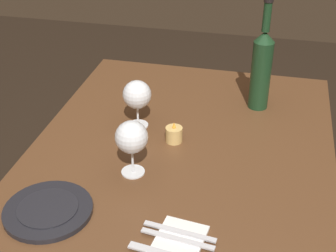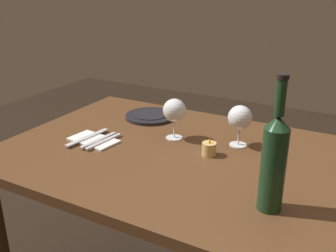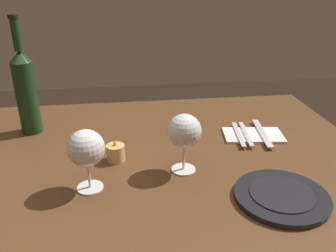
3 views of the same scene
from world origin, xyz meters
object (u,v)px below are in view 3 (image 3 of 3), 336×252
object	(u,v)px
wine_glass_right	(86,149)
fork_outer	(239,134)
fork_inner	(246,134)
table_knife	(262,133)
wine_bottle	(26,90)
folded_napkin	(253,135)
wine_glass_left	(184,132)
votive_candle	(116,153)
dinner_plate	(282,196)

from	to	relation	value
wine_glass_right	fork_outer	size ratio (longest dim) A/B	0.88
fork_inner	table_knife	xyz separation A→B (m)	(0.06, 0.00, 0.00)
wine_bottle	folded_napkin	bearing A→B (deg)	-10.50
wine_glass_left	wine_glass_right	xyz separation A→B (m)	(-0.25, -0.06, -0.00)
folded_napkin	table_knife	size ratio (longest dim) A/B	0.96
votive_candle	folded_napkin	bearing A→B (deg)	12.72
fork_inner	folded_napkin	bearing A→B (deg)	0.00
wine_glass_left	votive_candle	distance (m)	0.22
folded_napkin	fork_outer	size ratio (longest dim) A/B	1.12
wine_glass_right	folded_napkin	xyz separation A→B (m)	(0.51, 0.23, -0.11)
wine_glass_left	folded_napkin	size ratio (longest dim) A/B	0.81
wine_bottle	dinner_plate	distance (m)	0.83
fork_outer	dinner_plate	bearing A→B (deg)	-90.63
votive_candle	dinner_plate	world-z (taller)	votive_candle
wine_glass_left	folded_napkin	xyz separation A→B (m)	(0.26, 0.18, -0.11)
wine_glass_right	fork_inner	xyz separation A→B (m)	(0.48, 0.23, -0.10)
dinner_plate	table_knife	size ratio (longest dim) A/B	1.06
wine_glass_left	wine_glass_right	world-z (taller)	wine_glass_left
votive_candle	wine_glass_right	bearing A→B (deg)	-115.59
wine_glass_left	fork_outer	distance (m)	0.30
wine_bottle	table_knife	bearing A→B (deg)	-10.09
table_knife	dinner_plate	bearing A→B (deg)	-103.92
wine_glass_left	fork_outer	xyz separation A→B (m)	(0.21, 0.18, -0.10)
fork_outer	wine_glass_right	bearing A→B (deg)	-153.03
wine_bottle	fork_inner	xyz separation A→B (m)	(0.70, -0.13, -0.14)
wine_glass_right	table_knife	xyz separation A→B (m)	(0.54, 0.23, -0.10)
dinner_plate	fork_inner	size ratio (longest dim) A/B	1.24
votive_candle	dinner_plate	bearing A→B (deg)	-31.27
wine_glass_left	table_knife	bearing A→B (deg)	31.29
wine_glass_right	folded_napkin	size ratio (longest dim) A/B	0.78
folded_napkin	table_knife	bearing A→B (deg)	0.00
wine_bottle	fork_inner	world-z (taller)	wine_bottle
votive_candle	dinner_plate	xyz separation A→B (m)	(0.39, -0.24, -0.02)
wine_glass_left	wine_bottle	xyz separation A→B (m)	(-0.46, 0.31, 0.03)
folded_napkin	fork_inner	distance (m)	0.03
folded_napkin	fork_inner	size ratio (longest dim) A/B	1.12
folded_napkin	fork_inner	bearing A→B (deg)	180.00
folded_napkin	fork_outer	bearing A→B (deg)	180.00
wine_glass_right	fork_outer	xyz separation A→B (m)	(0.46, 0.23, -0.10)
votive_candle	folded_napkin	xyz separation A→B (m)	(0.44, 0.10, -0.02)
dinner_plate	folded_napkin	xyz separation A→B (m)	(0.05, 0.34, -0.00)
votive_candle	folded_napkin	world-z (taller)	votive_candle
wine_glass_left	votive_candle	size ratio (longest dim) A/B	2.43
fork_inner	table_knife	world-z (taller)	same
dinner_plate	folded_napkin	world-z (taller)	dinner_plate
wine_glass_left	votive_candle	bearing A→B (deg)	156.98
wine_glass_left	wine_glass_right	size ratio (longest dim) A/B	1.03
wine_glass_right	table_knife	bearing A→B (deg)	23.43
votive_candle	fork_inner	distance (m)	0.43
wine_glass_right	wine_bottle	bearing A→B (deg)	120.45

